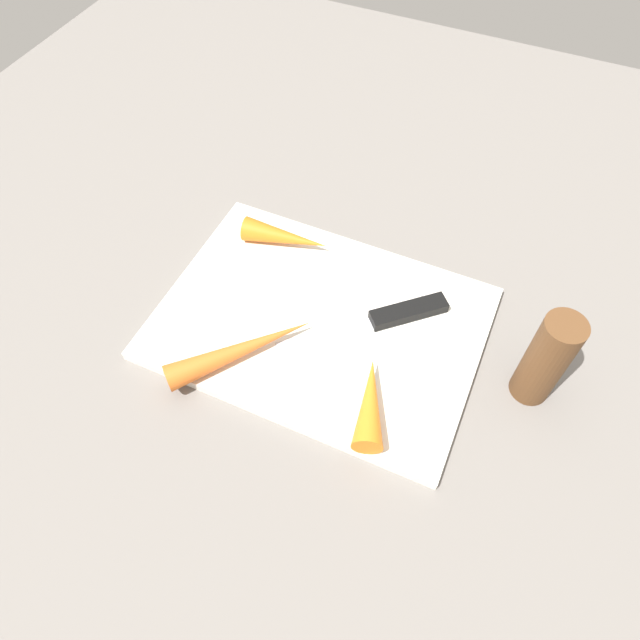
% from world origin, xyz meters
% --- Properties ---
extents(ground_plane, '(1.40, 1.40, 0.00)m').
position_xyz_m(ground_plane, '(0.00, 0.00, 0.00)').
color(ground_plane, slate).
extents(cutting_board, '(0.36, 0.26, 0.01)m').
position_xyz_m(cutting_board, '(0.00, 0.00, 0.01)').
color(cutting_board, silver).
rests_on(cutting_board, ground_plane).
extents(knife, '(0.16, 0.15, 0.01)m').
position_xyz_m(knife, '(-0.08, -0.04, 0.02)').
color(knife, '#B7B7BC').
rests_on(knife, cutting_board).
extents(carrot_medium, '(0.11, 0.04, 0.03)m').
position_xyz_m(carrot_medium, '(0.09, -0.09, 0.03)').
color(carrot_medium, orange).
rests_on(carrot_medium, cutting_board).
extents(carrot_longest, '(0.13, 0.15, 0.03)m').
position_xyz_m(carrot_longest, '(0.06, 0.08, 0.03)').
color(carrot_longest, orange).
rests_on(carrot_longest, cutting_board).
extents(carrot_shortest, '(0.06, 0.10, 0.03)m').
position_xyz_m(carrot_shortest, '(-0.09, 0.08, 0.03)').
color(carrot_shortest, orange).
rests_on(carrot_shortest, cutting_board).
extents(pepper_grinder, '(0.04, 0.04, 0.12)m').
position_xyz_m(pepper_grinder, '(-0.24, -0.02, 0.06)').
color(pepper_grinder, brown).
rests_on(pepper_grinder, ground_plane).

